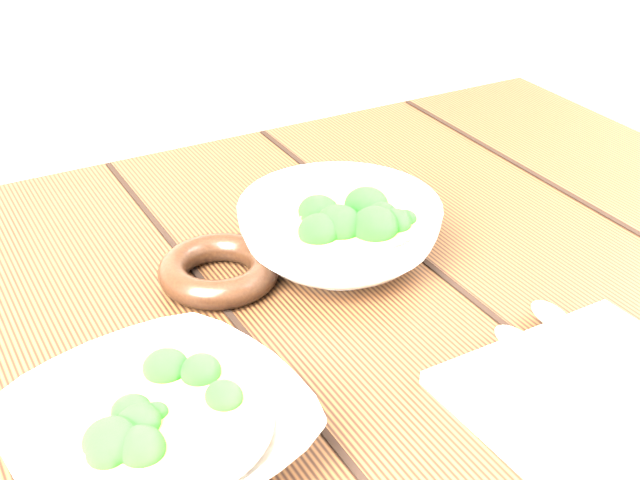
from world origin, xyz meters
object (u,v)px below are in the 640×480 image
trivet (219,270)px  napkin (590,394)px  table (275,440)px  soup_bowl_back (339,230)px  soup_bowl_front (159,433)px

trivet → napkin: 0.34m
table → napkin: napkin is taller
trivet → napkin: bearing=-57.6°
table → soup_bowl_back: size_ratio=5.02×
soup_bowl_front → trivet: bearing=57.2°
soup_bowl_back → trivet: size_ratio=2.16×
table → soup_bowl_back: soup_bowl_back is taller
soup_bowl_front → soup_bowl_back: (0.24, 0.18, 0.01)m
table → soup_bowl_front: size_ratio=5.19×
table → trivet: bearing=94.6°
trivet → soup_bowl_front: bearing=-122.8°
soup_bowl_front → napkin: size_ratio=1.17×
trivet → table: bearing=-85.4°
table → trivet: 0.16m
soup_bowl_back → trivet: soup_bowl_back is taller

